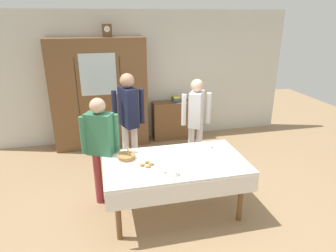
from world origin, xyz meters
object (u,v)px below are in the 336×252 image
Objects in this scene: pastry_plate at (147,165)px; spoon_center at (180,149)px; tea_cup_far_left at (210,146)px; person_by_cabinet at (196,116)px; bread_basket at (126,156)px; spoon_far_left at (237,160)px; wall_cabinet at (100,94)px; tea_cup_far_right at (176,174)px; book_stack at (176,99)px; person_beside_shelf at (101,142)px; dining_table at (176,169)px; person_behind_table_left at (129,114)px; tea_cup_center at (163,172)px; bookshelf_low at (176,120)px; mantel_clock at (107,30)px.

pastry_plate is 2.35× the size of spoon_center.
tea_cup_far_left is 0.92m from person_by_cabinet.
spoon_far_left is (1.42, -0.39, -0.03)m from bread_basket.
tea_cup_far_right is (0.82, -2.92, -0.29)m from wall_cabinet.
book_stack is at bearing 92.40° from spoon_far_left.
dining_table is at bearing -27.97° from person_beside_shelf.
person_behind_table_left is at bearing 81.69° from bread_basket.
spoon_center is 1.11m from person_beside_shelf.
book_stack reaches higher than tea_cup_center.
bookshelf_low is at bearing 75.42° from tea_cup_far_right.
bookshelf_low is at bearing 76.83° from spoon_center.
spoon_center is at bearing -64.57° from wall_cabinet.
book_stack is 0.14× the size of person_beside_shelf.
book_stack is 2.32m from tea_cup_far_left.
book_stack is 3.03m from tea_cup_center.
pastry_plate is (-1.07, -2.66, -0.10)m from book_stack.
mantel_clock reaches higher than spoon_center.
bookshelf_low is (0.69, 2.64, -0.27)m from dining_table.
mantel_clock is 2.78m from bread_basket.
wall_cabinet is 3.04m from tea_cup_far_right.
bookshelf_low is at bearing 75.39° from dining_table.
bookshelf_low is at bearing 0.00° from book_stack.
tea_cup_far_left is 1.00× the size of tea_cup_center.
bread_basket reaches higher than tea_cup_far_right.
person_by_cabinet reaches higher than book_stack.
tea_cup_center is 0.08× the size of person_by_cabinet.
tea_cup_far_right is 0.08× the size of person_by_cabinet.
tea_cup_far_right is 1.20m from person_beside_shelf.
tea_cup_far_right reaches higher than spoon_far_left.
book_stack is at bearing 68.10° from pastry_plate.
person_beside_shelf is at bearing -155.78° from person_by_cabinet.
wall_cabinet reaches higher than bookshelf_low.
tea_cup_center is 0.54× the size of bread_basket.
tea_cup_far_left reaches higher than spoon_center.
spoon_far_left is at bearing -87.60° from bookshelf_low.
person_behind_table_left reaches higher than bookshelf_low.
person_beside_shelf is at bearing 137.09° from pastry_plate.
spoon_far_left is 0.07× the size of person_behind_table_left.
tea_cup_far_left is (0.59, 0.32, 0.12)m from dining_table.
pastry_plate is at bearing -160.72° from tea_cup_far_left.
mantel_clock is (0.23, -0.00, 1.22)m from wall_cabinet.
person_beside_shelf is (-1.63, -2.14, 0.06)m from book_stack.
person_beside_shelf reaches higher than pastry_plate.
person_by_cabinet is (1.58, -1.37, -0.12)m from wall_cabinet.
mantel_clock is 1.81m from person_behind_table_left.
person_beside_shelf reaches higher than tea_cup_far_right.
tea_cup_center is 0.07× the size of person_behind_table_left.
wall_cabinet is at bearing 103.35° from tea_cup_center.
mantel_clock is 2.82m from spoon_center.
tea_cup_far_left is (-0.10, -2.32, 0.39)m from bookshelf_low.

